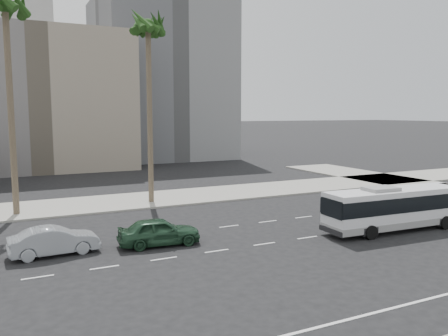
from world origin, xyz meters
TOP-DOWN VIEW (x-y plane):
  - ground at (0.00, 0.00)m, footprint 700.00×700.00m
  - sidewalk_north at (0.00, 15.50)m, footprint 120.00×7.00m
  - midrise_beige_west at (-12.00, 45.00)m, footprint 24.00×18.00m
  - midrise_gray_center at (8.00, 52.00)m, footprint 20.00×20.00m
  - civic_tower at (-2.00, 250.00)m, footprint 42.00×42.00m
  - highrise_right at (45.00, 230.00)m, footprint 26.00×26.00m
  - highrise_far at (70.00, 260.00)m, footprint 22.00×22.00m
  - city_bus at (6.11, -0.99)m, footprint 10.08×2.71m
  - car_a at (-8.44, 2.47)m, footprint 2.29×4.77m
  - car_b at (-13.94, 3.21)m, footprint 1.81×4.62m
  - palm_near at (-5.32, 14.19)m, footprint 4.58×4.58m
  - palm_mid at (-15.48, 14.09)m, footprint 5.23×5.23m

SIDE VIEW (x-z plane):
  - ground at x=0.00m, z-range 0.00..0.00m
  - sidewalk_north at x=0.00m, z-range 0.00..0.15m
  - car_b at x=-13.94m, z-range 0.00..1.50m
  - car_a at x=-8.44m, z-range 0.00..1.57m
  - city_bus at x=6.11m, z-range 0.07..2.94m
  - midrise_beige_west at x=-12.00m, z-range 0.00..18.00m
  - midrise_gray_center at x=8.00m, z-range 0.00..26.00m
  - palm_near at x=-5.32m, z-range 6.27..21.70m
  - palm_mid at x=-15.48m, z-range 6.45..22.60m
  - highrise_far at x=70.00m, z-range 0.00..60.00m
  - highrise_right at x=45.00m, z-range 0.00..70.00m
  - civic_tower at x=-2.00m, z-range -25.67..103.33m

